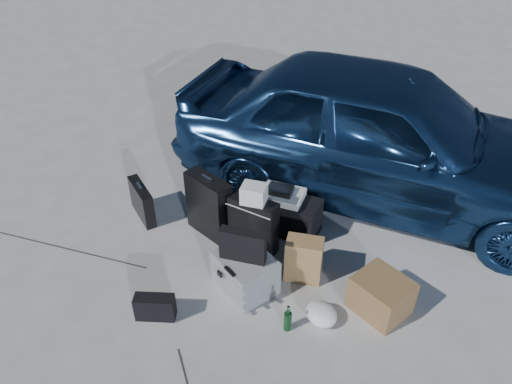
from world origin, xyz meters
TOP-DOWN VIEW (x-y plane):
  - ground at (0.00, 0.00)m, footprint 60.00×60.00m
  - car at (0.56, 2.26)m, footprint 4.85×2.78m
  - pelican_case at (0.28, 0.14)m, footprint 0.62×0.56m
  - laptop_bag at (0.27, 0.12)m, footprint 0.42×0.24m
  - briefcase at (-1.27, 0.33)m, footprint 0.51×0.32m
  - suitcase_left at (-0.51, 0.56)m, footprint 0.55×0.27m
  - suitcase_right at (0.01, 0.63)m, footprint 0.51×0.22m
  - white_carton at (0.03, 0.62)m, footprint 0.28×0.25m
  - duffel_bag at (0.07, 1.05)m, footprint 0.85×0.47m
  - flat_box_white at (0.07, 1.05)m, footprint 0.50×0.42m
  - flat_box_black at (0.05, 1.04)m, footprint 0.30×0.25m
  - kraft_bag at (0.64, 0.57)m, footprint 0.39×0.32m
  - cardboard_box at (1.40, 0.63)m, footprint 0.54×0.50m
  - plastic_bag at (1.04, 0.21)m, footprint 0.37×0.35m
  - messenger_bag at (-0.15, -0.60)m, footprint 0.36×0.30m
  - green_bottle at (0.86, -0.04)m, footprint 0.09×0.09m

SIDE VIEW (x-z plane):
  - ground at x=0.00m, z-range 0.00..0.00m
  - plastic_bag at x=1.04m, z-range 0.00..0.16m
  - messenger_bag at x=-0.15m, z-range 0.00..0.24m
  - green_bottle at x=0.86m, z-range 0.00..0.26m
  - cardboard_box at x=1.40m, z-range 0.00..0.34m
  - pelican_case at x=0.28m, z-range 0.00..0.38m
  - briefcase at x=-1.27m, z-range 0.00..0.40m
  - duffel_bag at x=0.07m, z-range 0.00..0.40m
  - kraft_bag at x=0.64m, z-range 0.00..0.45m
  - suitcase_right at x=0.01m, z-range 0.00..0.60m
  - suitcase_left at x=-0.51m, z-range 0.00..0.68m
  - flat_box_white at x=0.07m, z-range 0.40..0.48m
  - flat_box_black at x=0.05m, z-range 0.48..0.53m
  - laptop_bag at x=0.27m, z-range 0.38..0.68m
  - white_carton at x=0.03m, z-range 0.60..0.78m
  - car at x=0.56m, z-range 0.00..1.55m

